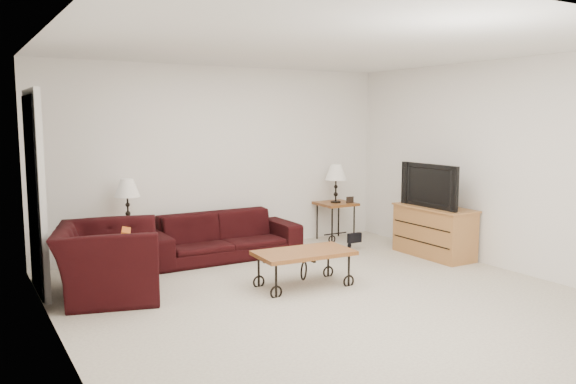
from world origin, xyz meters
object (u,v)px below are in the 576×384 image
object	(u,v)px
sofa	(222,236)
side_table_left	(129,245)
side_table_right	(335,221)
coffee_table	(304,269)
television	(434,185)
lamp_left	(128,201)
armchair	(108,261)
lamp_right	(336,184)
tv_stand	(434,231)
backpack	(350,234)

from	to	relation	value
sofa	side_table_left	bearing A→B (deg)	171.19
side_table_right	coffee_table	distance (m)	2.45
coffee_table	television	bearing A→B (deg)	7.89
lamp_left	armchair	xyz separation A→B (m)	(-0.50, -1.07, -0.44)
lamp_right	tv_stand	bearing A→B (deg)	-70.29
lamp_right	coffee_table	distance (m)	2.53
side_table_right	lamp_right	xyz separation A→B (m)	(0.00, 0.00, 0.57)
side_table_left	lamp_left	distance (m)	0.54
armchair	coffee_table	bearing A→B (deg)	-94.72
sofa	side_table_left	world-z (taller)	sofa
sofa	tv_stand	size ratio (longest dim) A/B	1.82
sofa	side_table_right	world-z (taller)	sofa
coffee_table	television	world-z (taller)	television
side_table_left	armchair	xyz separation A→B (m)	(-0.50, -1.07, 0.10)
armchair	television	size ratio (longest dim) A/B	1.15
sofa	tv_stand	xyz separation A→B (m)	(2.44, -1.31, 0.04)
side_table_right	side_table_left	bearing A→B (deg)	180.00
sofa	armchair	xyz separation A→B (m)	(-1.66, -0.89, 0.08)
tv_stand	television	distance (m)	0.61
sofa	armchair	distance (m)	1.89
television	backpack	distance (m)	1.35
tv_stand	lamp_right	bearing A→B (deg)	109.71
sofa	side_table_right	xyz separation A→B (m)	(1.91, 0.18, -0.01)
television	backpack	xyz separation A→B (m)	(-0.67, 0.92, -0.73)
sofa	lamp_right	world-z (taller)	lamp_right
side_table_left	lamp_right	xyz separation A→B (m)	(3.07, 0.00, 0.58)
side_table_right	lamp_left	distance (m)	3.12
side_table_left	side_table_right	world-z (taller)	side_table_right
lamp_right	television	world-z (taller)	television
side_table_left	side_table_right	distance (m)	3.07
side_table_left	coffee_table	xyz separation A→B (m)	(1.40, -1.79, -0.08)
side_table_left	coffee_table	bearing A→B (deg)	-51.91
lamp_left	coffee_table	size ratio (longest dim) A/B	0.52
tv_stand	sofa	bearing A→B (deg)	151.86
lamp_left	television	size ratio (longest dim) A/B	0.55
lamp_left	armchair	distance (m)	1.27
side_table_right	television	size ratio (longest dim) A/B	0.57
lamp_right	coffee_table	xyz separation A→B (m)	(-1.67, -1.79, -0.65)
side_table_left	lamp_left	xyz separation A→B (m)	(0.00, 0.00, 0.54)
sofa	television	size ratio (longest dim) A/B	2.03
side_table_right	backpack	xyz separation A→B (m)	(-0.16, -0.57, -0.07)
lamp_left	coffee_table	world-z (taller)	lamp_left
television	coffee_table	bearing A→B (deg)	-82.11
armchair	backpack	distance (m)	3.46
side_table_left	lamp_right	world-z (taller)	lamp_right
side_table_left	armchair	size ratio (longest dim) A/B	0.48
lamp_left	lamp_right	bearing A→B (deg)	0.00
coffee_table	armchair	size ratio (longest dim) A/B	0.92
backpack	side_table_left	bearing A→B (deg)	174.45
lamp_right	tv_stand	xyz separation A→B (m)	(0.53, -1.49, -0.52)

